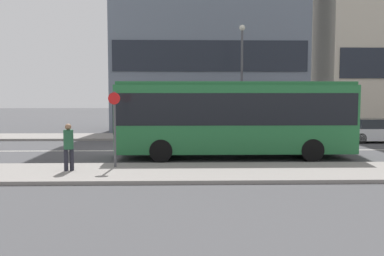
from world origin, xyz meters
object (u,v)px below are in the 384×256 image
Objects in this scene: parked_car_0 at (377,131)px; bus_stop_sign at (115,123)px; city_bus at (234,114)px; pedestrian_near_stop at (69,144)px; street_lamp at (242,69)px.

bus_stop_sign is at bearing -147.66° from parked_car_0.
city_bus is 6.15× the size of pedestrian_near_stop.
city_bus reaches higher than parked_car_0.
parked_car_0 is 8.73m from street_lamp.
city_bus is 5.63m from bus_stop_sign.
pedestrian_near_stop is at bearing -145.83° from city_bus.
pedestrian_near_stop is 0.59× the size of bus_stop_sign.
street_lamp reaches higher than bus_stop_sign.
pedestrian_near_stop is (-15.45, -9.58, 0.43)m from parked_car_0.
city_bus is at bearing -147.40° from parked_car_0.
parked_car_0 is 2.49× the size of pedestrian_near_stop.
street_lamp reaches higher than parked_car_0.
city_bus is 1.49× the size of street_lamp.
city_bus is 8.03m from street_lamp.
pedestrian_near_stop is at bearing -124.43° from street_lamp.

